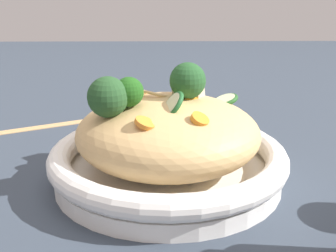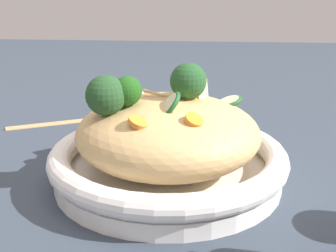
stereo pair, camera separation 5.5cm
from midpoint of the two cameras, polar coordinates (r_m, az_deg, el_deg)
name	(u,v)px [view 1 (the left image)]	position (r m, az deg, el deg)	size (l,w,h in m)	color
ground_plane	(168,180)	(0.58, -2.74, -7.34)	(3.00, 3.00, 0.00)	#343E4B
serving_bowl	(168,162)	(0.56, -2.78, -4.94)	(0.31, 0.31, 0.05)	white
noodle_heap	(168,133)	(0.55, -2.86, -0.95)	(0.24, 0.24, 0.10)	tan
broccoli_florets	(143,91)	(0.52, -6.39, 4.71)	(0.11, 0.16, 0.07)	#A0C371
carrot_coins	(154,108)	(0.52, -4.95, 2.39)	(0.14, 0.14, 0.03)	orange
zucchini_slices	(162,101)	(0.55, -3.73, 3.41)	(0.13, 0.18, 0.04)	beige
chicken_chunks	(164,92)	(0.58, -3.29, 4.52)	(0.08, 0.14, 0.04)	beige
chopsticks_pair	(45,125)	(0.82, -18.08, 0.04)	(0.10, 0.19, 0.01)	tan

